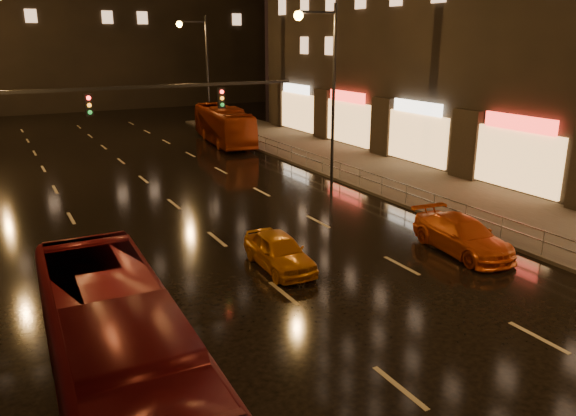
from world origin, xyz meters
The scene contains 8 objects.
ground centered at (0.00, 20.00, 0.00)m, with size 140.00×140.00×0.00m, color black.
sidewalk_right centered at (13.50, 15.00, 0.07)m, with size 7.00×70.00×0.15m, color #38332D.
traffic_signal centered at (-5.06, 20.00, 4.74)m, with size 15.31×0.32×6.20m.
railing_right centered at (10.20, 18.00, 0.90)m, with size 0.05×56.00×1.00m.
bus_red centered at (-6.18, 5.54, 1.52)m, with size 2.56×10.95×3.05m, color #5C0D13.
bus_curb centered at (9.00, 37.22, 1.47)m, with size 2.46×10.53×2.93m, color maroon.
taxi_near centered at (0.87, 12.00, 0.66)m, with size 1.56×3.87×1.32m, color #C47112.
taxi_far centered at (8.00, 10.00, 0.69)m, with size 1.94×4.77×1.38m, color #D04E13.
Camera 1 is at (-8.01, -5.06, 8.12)m, focal length 35.00 mm.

